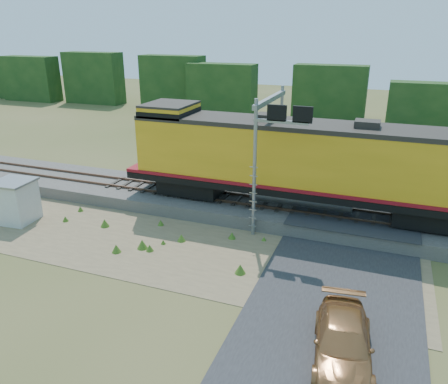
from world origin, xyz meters
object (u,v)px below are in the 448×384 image
at_px(locomotive, 298,161).
at_px(shed, 16,201).
at_px(car, 343,343).
at_px(signal_gantry, 273,128).

relative_size(locomotive, shed, 8.50).
bearing_deg(shed, locomotive, 16.19).
bearing_deg(car, signal_gantry, 110.32).
xyz_separation_m(signal_gantry, car, (5.39, -10.45, -4.93)).
distance_m(locomotive, car, 12.22).
bearing_deg(signal_gantry, shed, -159.29).
bearing_deg(locomotive, signal_gantry, -153.34).
xyz_separation_m(shed, signal_gantry, (14.08, 5.32, 4.34)).
distance_m(shed, signal_gantry, 15.67).
xyz_separation_m(shed, car, (19.47, -5.13, -0.58)).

